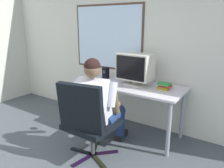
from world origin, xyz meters
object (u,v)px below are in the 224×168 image
wine_glass (96,76)px  office_chair (87,119)px  cd_case (108,83)px  desk_speaker (106,73)px  desk (131,91)px  person_seated (98,104)px  book_stack (164,86)px  crt_monitor (135,67)px

wine_glass → office_chair: bearing=-59.4°
cd_case → desk_speaker: bearing=131.6°
desk → person_seated: bearing=-101.4°
office_chair → wine_glass: 0.87m
wine_glass → book_stack: (0.95, 0.21, -0.05)m
book_stack → cd_case: 0.78m
person_seated → book_stack: (0.57, 0.65, 0.16)m
office_chair → desk_speaker: 1.08m
person_seated → crt_monitor: person_seated is taller
desk → book_stack: size_ratio=8.46×
office_chair → cd_case: size_ratio=6.75×
book_stack → person_seated: bearing=-131.3°
person_seated → cd_case: size_ratio=8.30×
office_chair → desk_speaker: (-0.41, 0.95, 0.28)m
desk → desk_speaker: 0.53m
desk → book_stack: 0.47m
desk_speaker → cd_case: (0.18, -0.20, -0.08)m
desk → cd_case: 0.35m
desk → cd_case: (-0.31, -0.12, 0.09)m
desk → desk_speaker: desk_speaker is taller
person_seated → office_chair: bearing=-81.5°
wine_glass → desk_speaker: desk_speaker is taller
crt_monitor → book_stack: size_ratio=2.85×
desk → office_chair: 0.88m
desk_speaker → cd_case: desk_speaker is taller
desk → crt_monitor: bearing=40.7°
office_chair → crt_monitor: crt_monitor is taller
desk → book_stack: book_stack is taller
wine_glass → book_stack: wine_glass is taller
office_chair → book_stack: size_ratio=5.67×
desk → cd_case: size_ratio=10.06×
person_seated → wine_glass: bearing=130.8°
person_seated → desk_speaker: size_ratio=6.77×
book_stack → office_chair: bearing=-119.9°
person_seated → cd_case: bearing=112.0°
person_seated → crt_monitor: bearing=76.1°
desk → desk_speaker: size_ratio=8.21×
desk → desk_speaker: bearing=170.1°
wine_glass → cd_case: 0.21m
office_chair → crt_monitor: 1.01m
office_chair → person_seated: size_ratio=0.81×
book_stack → desk_speaker: bearing=178.2°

